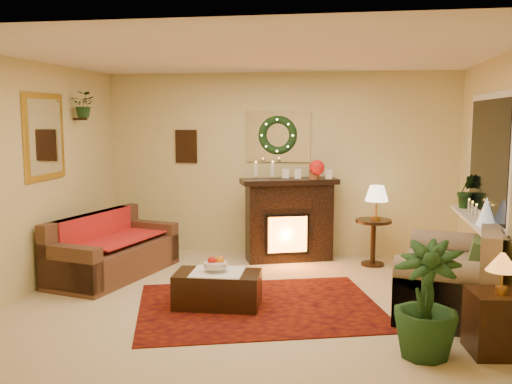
% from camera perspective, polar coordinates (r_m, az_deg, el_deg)
% --- Properties ---
extents(floor, '(5.00, 5.00, 0.00)m').
position_cam_1_polar(floor, '(6.24, -0.54, -10.95)').
color(floor, beige).
rests_on(floor, ground).
extents(ceiling, '(5.00, 5.00, 0.00)m').
position_cam_1_polar(ceiling, '(5.95, -0.57, 13.53)').
color(ceiling, white).
rests_on(ceiling, ground).
extents(wall_back, '(5.00, 5.00, 0.00)m').
position_cam_1_polar(wall_back, '(8.17, 2.21, 2.77)').
color(wall_back, '#EFD88C').
rests_on(wall_back, ground).
extents(wall_front, '(5.00, 5.00, 0.00)m').
position_cam_1_polar(wall_front, '(3.79, -6.53, -2.84)').
color(wall_front, '#EFD88C').
rests_on(wall_front, ground).
extents(wall_left, '(4.50, 4.50, 0.00)m').
position_cam_1_polar(wall_left, '(6.85, -21.62, 1.32)').
color(wall_left, '#EFD88C').
rests_on(wall_left, ground).
extents(wall_right, '(4.50, 4.50, 0.00)m').
position_cam_1_polar(wall_right, '(6.05, 23.47, 0.47)').
color(wall_right, '#EFD88C').
rests_on(wall_right, ground).
extents(area_rug, '(2.93, 2.53, 0.01)m').
position_cam_1_polar(area_rug, '(6.09, 0.32, -11.37)').
color(area_rug, maroon).
rests_on(area_rug, floor).
extents(sofa, '(1.18, 1.93, 0.77)m').
position_cam_1_polar(sofa, '(7.33, -14.01, -4.89)').
color(sofa, '#463022').
rests_on(sofa, floor).
extents(red_throw, '(0.85, 1.38, 0.02)m').
position_cam_1_polar(red_throw, '(7.52, -13.93, -4.38)').
color(red_throw, '#C04326').
rests_on(red_throw, sofa).
extents(fireplace, '(1.22, 0.75, 1.07)m').
position_cam_1_polar(fireplace, '(7.89, 3.32, -2.91)').
color(fireplace, black).
rests_on(fireplace, floor).
extents(poinsettia, '(0.21, 0.21, 0.21)m').
position_cam_1_polar(poinsettia, '(7.70, 6.10, 2.44)').
color(poinsettia, red).
rests_on(poinsettia, fireplace).
extents(mantel_candle_a, '(0.06, 0.06, 0.18)m').
position_cam_1_polar(mantel_candle_a, '(7.87, -0.02, 2.29)').
color(mantel_candle_a, white).
rests_on(mantel_candle_a, fireplace).
extents(mantel_candle_b, '(0.07, 0.07, 0.20)m').
position_cam_1_polar(mantel_candle_b, '(7.82, 1.68, 2.26)').
color(mantel_candle_b, silver).
rests_on(mantel_candle_b, fireplace).
extents(mantel_mirror, '(0.92, 0.02, 0.72)m').
position_cam_1_polar(mantel_mirror, '(8.13, 2.20, 5.57)').
color(mantel_mirror, white).
rests_on(mantel_mirror, wall_back).
extents(wreath, '(0.55, 0.11, 0.55)m').
position_cam_1_polar(wreath, '(8.09, 2.17, 5.70)').
color(wreath, '#194719').
rests_on(wreath, wall_back).
extents(wall_art, '(0.32, 0.03, 0.48)m').
position_cam_1_polar(wall_art, '(8.41, -6.99, 4.56)').
color(wall_art, '#381E11').
rests_on(wall_art, wall_back).
extents(gold_mirror, '(0.03, 0.84, 1.00)m').
position_cam_1_polar(gold_mirror, '(7.07, -20.41, 5.21)').
color(gold_mirror, gold).
rests_on(gold_mirror, wall_left).
extents(hanging_plant, '(0.33, 0.28, 0.36)m').
position_cam_1_polar(hanging_plant, '(7.66, -16.76, 7.15)').
color(hanging_plant, '#194719').
rests_on(hanging_plant, wall_left).
extents(loveseat, '(1.25, 1.76, 0.93)m').
position_cam_1_polar(loveseat, '(6.27, 18.77, -7.28)').
color(loveseat, tan).
rests_on(loveseat, floor).
extents(window_frame, '(0.03, 1.86, 1.36)m').
position_cam_1_polar(window_frame, '(6.55, 22.31, 3.22)').
color(window_frame, white).
rests_on(window_frame, wall_right).
extents(window_glass, '(0.02, 1.70, 1.22)m').
position_cam_1_polar(window_glass, '(6.55, 22.18, 3.23)').
color(window_glass, black).
rests_on(window_glass, wall_right).
extents(window_sill, '(0.22, 1.86, 0.04)m').
position_cam_1_polar(window_sill, '(6.61, 21.13, -2.63)').
color(window_sill, white).
rests_on(window_sill, wall_right).
extents(mini_tree, '(0.19, 0.19, 0.29)m').
position_cam_1_polar(mini_tree, '(6.16, 22.05, -1.79)').
color(mini_tree, silver).
rests_on(mini_tree, window_sill).
extents(sill_plant, '(0.30, 0.24, 0.54)m').
position_cam_1_polar(sill_plant, '(7.26, 20.36, -0.01)').
color(sill_plant, '#1E5714').
rests_on(sill_plant, window_sill).
extents(side_table_round, '(0.61, 0.61, 0.62)m').
position_cam_1_polar(side_table_round, '(7.80, 11.63, -4.86)').
color(side_table_round, '#542A1F').
rests_on(side_table_round, floor).
extents(lamp_cream, '(0.31, 0.31, 0.47)m').
position_cam_1_polar(lamp_cream, '(7.69, 11.96, -0.84)').
color(lamp_cream, '#F9E7A9').
rests_on(lamp_cream, side_table_round).
extents(end_table_square, '(0.49, 0.49, 0.53)m').
position_cam_1_polar(end_table_square, '(5.28, 22.87, -11.94)').
color(end_table_square, black).
rests_on(end_table_square, floor).
extents(lamp_tiffany, '(0.26, 0.26, 0.38)m').
position_cam_1_polar(lamp_tiffany, '(5.12, 23.39, -7.02)').
color(lamp_tiffany, orange).
rests_on(lamp_tiffany, end_table_square).
extents(coffee_table, '(0.90, 0.53, 0.37)m').
position_cam_1_polar(coffee_table, '(6.04, -3.86, -9.50)').
color(coffee_table, '#3B1A13').
rests_on(coffee_table, floor).
extents(fruit_bowl, '(0.25, 0.25, 0.06)m').
position_cam_1_polar(fruit_bowl, '(5.99, -4.06, -7.27)').
color(fruit_bowl, white).
rests_on(fruit_bowl, coffee_table).
extents(floor_palm, '(2.10, 2.10, 2.91)m').
position_cam_1_polar(floor_palm, '(4.97, 16.63, -10.71)').
color(floor_palm, '#2C6520').
rests_on(floor_palm, floor).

